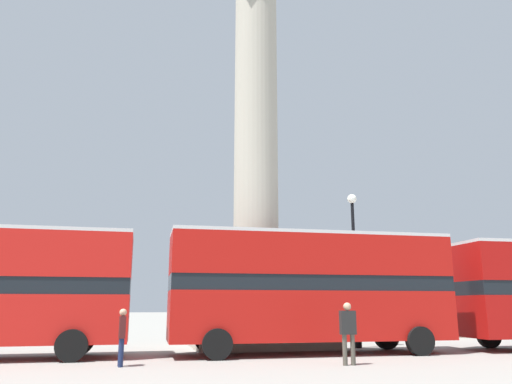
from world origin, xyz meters
name	(u,v)px	position (x,y,z in m)	size (l,w,h in m)	color
ground_plane	(256,346)	(0.00, 0.00, 0.00)	(200.00, 200.00, 0.00)	gray
monument_column	(256,198)	(0.00, 0.00, 6.54)	(5.64, 5.64, 19.88)	#ADA593
bus_c	(310,287)	(1.11, -4.02, 2.41)	(10.37, 3.08, 4.36)	#B7140F
equestrian_statue	(431,310)	(11.04, 3.88, 1.46)	(3.41, 2.59, 5.51)	#ADA593
street_lamp	(355,261)	(3.90, -1.93, 3.57)	(0.41, 0.41, 6.52)	black
pedestrian_near_lamp	(348,329)	(1.07, -7.50, 1.04)	(0.48, 0.24, 1.81)	#4C473D
pedestrian_by_plinth	(122,334)	(-5.51, -6.27, 0.90)	(0.21, 0.44, 1.64)	#192347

